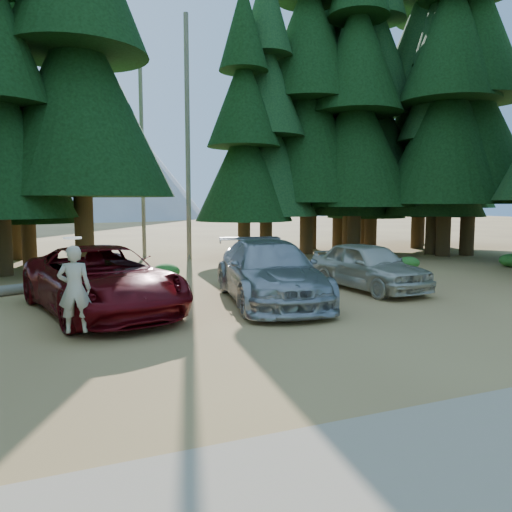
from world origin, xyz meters
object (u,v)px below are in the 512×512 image
Objects in this scene: red_pickup at (101,280)px; frisbee_player at (74,289)px; silver_minivan_right at (368,266)px; silver_minivan_center at (270,272)px; log_right at (353,265)px; log_mid at (290,268)px; log_left at (66,283)px.

frisbee_player is at bearing -118.38° from red_pickup.
frisbee_player is (-9.18, -2.95, 0.34)m from silver_minivan_right.
silver_minivan_center is 1.42× the size of log_right.
red_pickup is at bearing -174.42° from silver_minivan_center.
frisbee_player reaches higher than silver_minivan_right.
silver_minivan_right is at bearing -152.98° from frisbee_player.
log_mid is (-0.38, 5.03, -0.65)m from silver_minivan_right.
log_right is at bearing 11.47° from red_pickup.
silver_minivan_center reaches higher than log_left.
silver_minivan_right reaches higher than log_left.
frisbee_player is at bearing -112.58° from log_left.
red_pickup is at bearing -174.85° from log_right.
silver_minivan_center is 6.63m from log_mid.
silver_minivan_right is at bearing -11.07° from red_pickup.
red_pickup is 1.36× the size of log_left.
silver_minivan_right is 9.65m from frisbee_player.
frisbee_player is 0.58× the size of log_mid.
frisbee_player reaches higher than red_pickup.
red_pickup is 3.19× the size of frisbee_player.
log_mid is (3.42, 5.63, -0.74)m from silver_minivan_center.
log_left is (-5.38, 4.66, -0.71)m from silver_minivan_center.
red_pickup reaches higher than silver_minivan_right.
silver_minivan_center reaches higher than silver_minivan_right.
silver_minivan_center is (4.61, -0.37, 0.01)m from red_pickup.
silver_minivan_center is at bearing -159.10° from log_right.
silver_minivan_right is 5.09m from log_mid.
silver_minivan_center is at bearing -175.64° from silver_minivan_right.
silver_minivan_center is 1.31× the size of silver_minivan_right.
log_left is (-0.77, 4.29, -0.70)m from red_pickup.
red_pickup is 2.84m from frisbee_player.
log_right is (2.85, -0.39, -0.00)m from log_mid.
red_pickup is 1.87× the size of log_mid.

